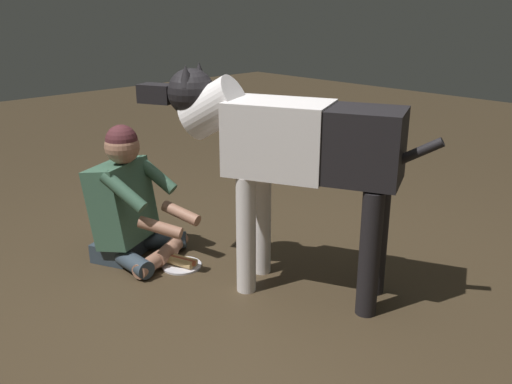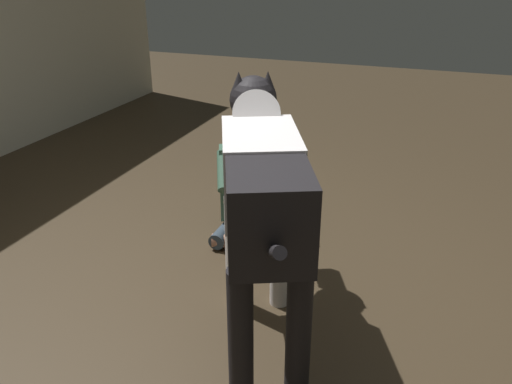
# 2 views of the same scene
# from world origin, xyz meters

# --- Properties ---
(ground_plane) EXTENTS (14.80, 14.80, 0.00)m
(ground_plane) POSITION_xyz_m (0.00, 0.00, 0.00)
(ground_plane) COLOR #3D301F
(person_sitting_on_floor) EXTENTS (0.71, 0.62, 0.86)m
(person_sitting_on_floor) POSITION_xyz_m (0.85, 0.11, 0.35)
(person_sitting_on_floor) COLOR #323F4B
(person_sitting_on_floor) RESTS_ON ground
(large_dog) EXTENTS (1.55, 0.81, 1.24)m
(large_dog) POSITION_xyz_m (-0.09, -0.32, 0.82)
(large_dog) COLOR silver
(large_dog) RESTS_ON ground
(hot_dog_on_plate) EXTENTS (0.24, 0.24, 0.06)m
(hot_dog_on_plate) POSITION_xyz_m (0.53, -0.03, 0.03)
(hot_dog_on_plate) COLOR silver
(hot_dog_on_plate) RESTS_ON ground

